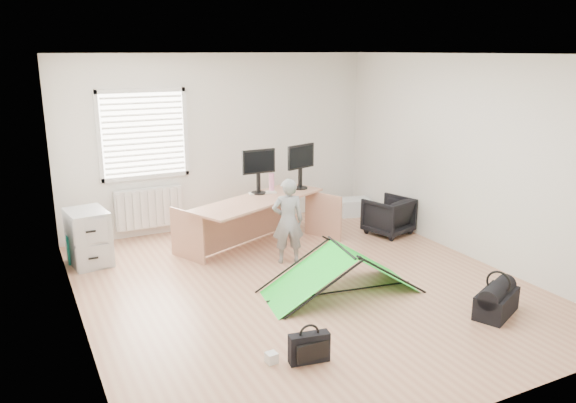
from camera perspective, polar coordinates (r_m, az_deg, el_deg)
name	(u,v)px	position (r m, az deg, el deg)	size (l,w,h in m)	color
ground	(303,285)	(6.84, 1.52, -8.50)	(5.50, 5.50, 0.00)	tan
back_wall	(221,142)	(8.89, -6.85, 6.04)	(5.00, 0.02, 2.70)	silver
window	(143,134)	(8.50, -14.47, 6.61)	(1.20, 0.06, 1.20)	silver
radiator	(149,208)	(8.68, -13.94, -0.61)	(1.00, 0.12, 0.60)	silver
desk	(259,224)	(7.96, -2.96, -2.26)	(2.13, 0.68, 0.72)	tan
filing_cabinet	(88,237)	(7.82, -19.62, -3.44)	(0.47, 0.63, 0.73)	#A7A9AC
monitor_left	(258,177)	(8.11, -3.03, 2.45)	(0.50, 0.11, 0.48)	black
monitor_right	(300,173)	(8.39, 1.25, 2.96)	(0.51, 0.11, 0.49)	black
keyboard	(263,193)	(8.17, -2.60, 0.90)	(0.40, 0.14, 0.02)	beige
thermos	(272,183)	(8.23, -1.67, 1.94)	(0.08, 0.08, 0.27)	#D07499
office_chair	(388,216)	(8.72, 10.16, -1.45)	(0.61, 0.63, 0.57)	black
person	(288,221)	(7.36, -0.01, -1.99)	(0.42, 0.27, 1.15)	gray
kite	(341,270)	(6.56, 5.40, -6.97)	(1.80, 0.79, 0.56)	#14DD27
storage_crate	(354,207)	(9.67, 6.75, -0.55)	(0.51, 0.36, 0.28)	white
tote_bag	(80,248)	(7.96, -20.35, -4.50)	(0.33, 0.14, 0.39)	teal
laptop_bag	(309,348)	(5.24, 2.16, -14.63)	(0.37, 0.11, 0.28)	black
white_box	(271,358)	(5.27, -1.69, -15.58)	(0.10, 0.10, 0.10)	silver
duffel_bag	(496,303)	(6.48, 20.40, -9.65)	(0.59, 0.30, 0.26)	black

